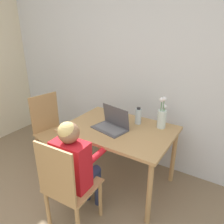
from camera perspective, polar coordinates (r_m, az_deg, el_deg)
name	(u,v)px	position (r m, az deg, el deg)	size (l,w,h in m)	color
wall_back	(148,68)	(2.64, 9.34, 11.27)	(6.40, 0.05, 2.50)	silver
dining_table	(119,135)	(2.37, 1.89, -6.07)	(1.13, 0.79, 0.70)	tan
chair_occupied	(67,186)	(1.99, -11.60, -18.50)	(0.41, 0.41, 0.91)	tan
chair_spare	(51,130)	(2.93, -15.59, -4.54)	(0.48, 0.48, 0.91)	tan
person_seated	(75,161)	(1.95, -9.64, -12.60)	(0.33, 0.43, 1.04)	red
laptop	(112,124)	(2.31, 0.03, -3.04)	(0.40, 0.30, 0.23)	#4C4C51
flower_vase	(162,115)	(2.35, 12.93, -0.87)	(0.09, 0.09, 0.35)	silver
water_bottle	(138,116)	(2.41, 6.88, -1.07)	(0.07, 0.07, 0.19)	silver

